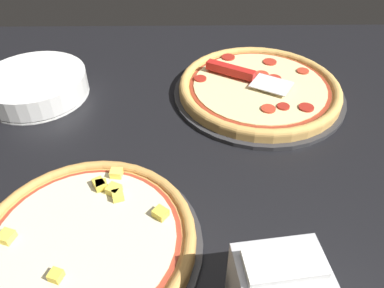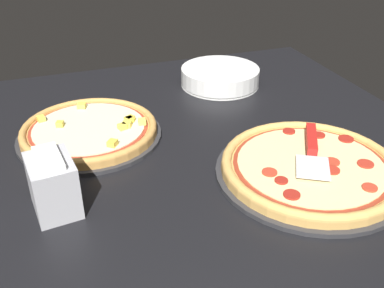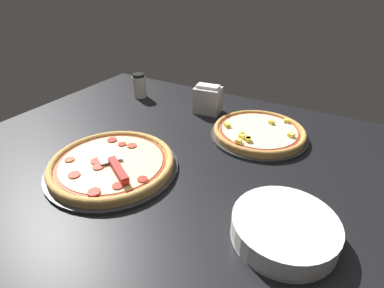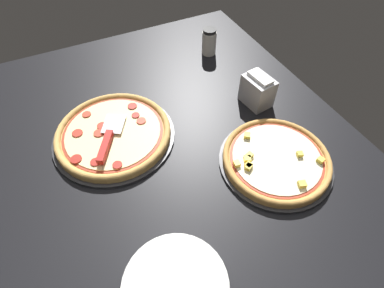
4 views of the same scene
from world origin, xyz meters
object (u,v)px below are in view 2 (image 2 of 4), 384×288
pizza_front (310,166)px  serving_spatula (312,145)px  pizza_back (89,129)px  napkin_holder (53,184)px  plate_stack (220,77)px

pizza_front → serving_spatula: (4.79, -3.02, 2.23)cm
pizza_back → napkin_holder: napkin_holder is taller
plate_stack → napkin_holder: napkin_holder is taller
pizza_front → serving_spatula: serving_spatula is taller
plate_stack → pizza_front: bearing=179.0°
pizza_back → napkin_holder: (-26.88, 10.31, 3.51)cm
pizza_front → serving_spatula: 6.09cm
plate_stack → serving_spatula: bearing=-177.6°
plate_stack → napkin_holder: bearing=131.4°
serving_spatula → plate_stack: (49.25, 2.08, -1.78)cm
pizza_front → serving_spatula: bearing=-32.2°
plate_stack → napkin_holder: 72.46cm
pizza_front → napkin_holder: napkin_holder is taller
pizza_front → napkin_holder: size_ratio=3.15×
serving_spatula → napkin_holder: (1.40, 56.41, 1.28)cm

